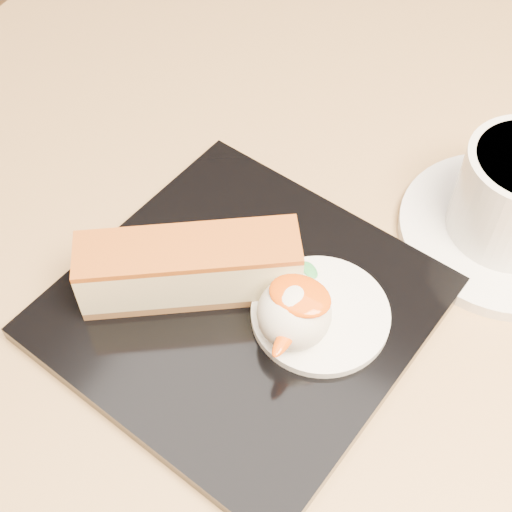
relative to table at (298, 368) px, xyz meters
The scene contains 8 objects.
table is the anchor object (origin of this frame).
dessert_plate 0.17m from the table, 109.42° to the right, with size 0.22×0.22×0.01m, color black.
cheesecake 0.21m from the table, 131.00° to the right, with size 0.14×0.11×0.05m.
cream_smear 0.18m from the table, 56.74° to the right, with size 0.09×0.09×0.01m, color white.
ice_cream_scoop 0.20m from the table, 73.48° to the right, with size 0.05×0.05×0.05m, color white.
mango_sauce 0.22m from the table, 71.32° to the right, with size 0.04×0.03×0.01m, color #EF5107.
mint_sprig 0.18m from the table, 90.80° to the right, with size 0.03×0.02×0.00m.
saucer 0.22m from the table, 38.15° to the left, with size 0.15×0.15×0.01m, color white.
Camera 1 is at (0.11, -0.28, 1.12)m, focal length 50.00 mm.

